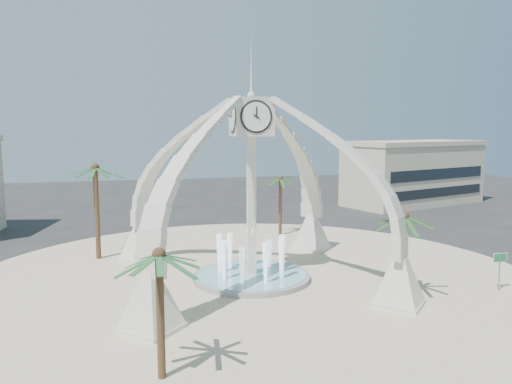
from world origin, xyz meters
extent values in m
plane|color=#282828|center=(0.00, 0.00, 0.00)|extent=(140.00, 140.00, 0.00)
cylinder|color=beige|center=(0.00, 0.00, 0.03)|extent=(40.00, 40.00, 0.06)
cube|color=silver|center=(0.00, 0.00, 4.90)|extent=(0.55, 0.55, 9.80)
cube|color=silver|center=(0.00, 0.00, 11.05)|extent=(2.50, 2.50, 2.50)
cone|color=silver|center=(0.00, 0.00, 14.30)|extent=(0.20, 0.20, 4.00)
cylinder|color=white|center=(0.00, -1.29, 11.05)|extent=(1.84, 0.04, 1.84)
pyramid|color=silver|center=(7.07, 7.07, 1.60)|extent=(3.80, 3.80, 3.20)
pyramid|color=silver|center=(-7.07, 7.07, 1.60)|extent=(3.80, 3.80, 3.20)
pyramid|color=silver|center=(-7.07, -7.07, 1.60)|extent=(3.80, 3.80, 3.20)
pyramid|color=silver|center=(7.07, -7.07, 1.60)|extent=(3.80, 3.80, 3.20)
cylinder|color=#979799|center=(0.00, 0.00, 0.20)|extent=(8.00, 8.00, 0.40)
cylinder|color=#83BEC3|center=(0.00, 0.00, 0.42)|extent=(7.40, 7.40, 0.04)
cone|color=white|center=(0.00, 0.00, 2.02)|extent=(0.60, 0.60, 3.20)
cube|color=#C0B695|center=(30.00, 28.00, 4.00)|extent=(21.49, 13.79, 8.00)
cube|color=#C0B695|center=(30.00, 28.00, 8.30)|extent=(21.87, 14.17, 0.60)
cylinder|color=brown|center=(7.79, -6.16, 2.63)|extent=(0.34, 0.34, 5.26)
cylinder|color=brown|center=(-10.38, 8.43, 3.71)|extent=(0.39, 0.39, 7.42)
cylinder|color=brown|center=(6.18, 13.06, 2.83)|extent=(0.33, 0.33, 5.67)
cylinder|color=brown|center=(-6.93, -12.20, 2.71)|extent=(0.34, 0.34, 5.42)
cylinder|color=slate|center=(14.65, -6.30, 1.31)|extent=(0.08, 0.08, 2.62)
cube|color=#19673F|center=(14.65, -6.30, 2.20)|extent=(0.89, 0.11, 0.52)
cube|color=white|center=(14.65, -6.30, 2.20)|extent=(0.96, 0.10, 0.60)
camera|label=1|loc=(-8.13, -32.06, 10.35)|focal=35.00mm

